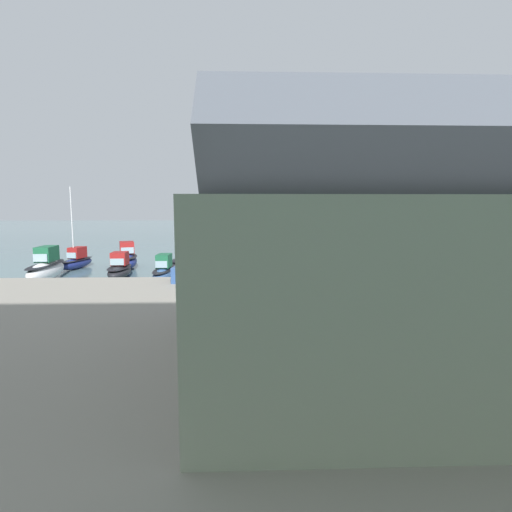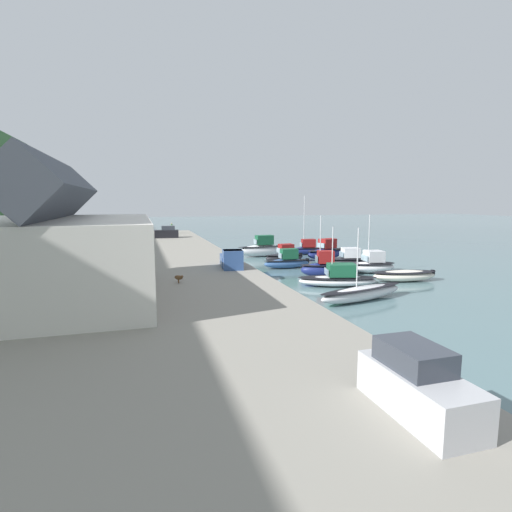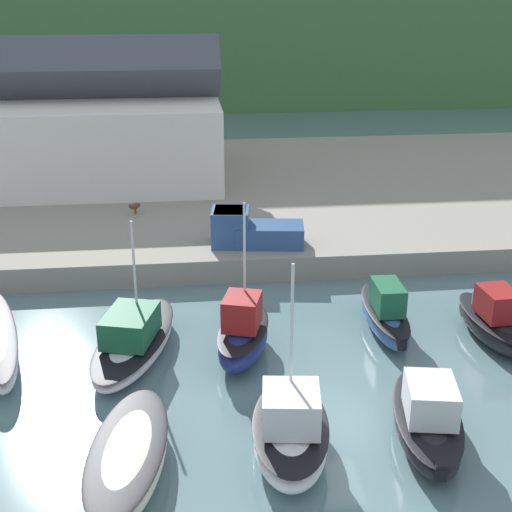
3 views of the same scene
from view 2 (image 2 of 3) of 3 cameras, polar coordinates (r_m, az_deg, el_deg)
The scene contains 19 objects.
ground_plane at distance 46.68m, azimuth 13.66°, elevation -2.06°, with size 320.00×320.00×0.00m, color slate.
quay_promenade at distance 40.45m, azimuth -20.36°, elevation -2.95°, with size 102.21×27.85×1.27m.
harbor_clubhouse at distance 30.05m, azimuth -26.53°, elevation 0.60°, with size 16.98×12.12×9.51m.
moored_boat_0 at distance 32.95m, azimuth 14.90°, elevation -5.12°, with size 3.87×8.77×5.84m.
moored_boat_1 at distance 38.04m, azimuth 11.67°, elevation -3.12°, with size 4.35×7.76×5.54m.
moored_boat_2 at distance 42.06m, azimuth 9.62°, elevation -1.61°, with size 3.14×5.07×6.40m.
moored_boat_3 at distance 47.11m, azimuth 4.49°, elevation -0.75°, with size 1.66×5.69×2.31m.
moored_boat_4 at distance 51.50m, azimuth 4.10°, elevation 0.03°, with size 2.14×5.23×2.38m.
moored_boat_5 at distance 56.84m, azimuth 0.92°, elevation 1.07°, with size 2.23×7.26×3.02m.
moored_boat_6 at distance 42.15m, azimuth 20.43°, elevation -2.59°, with size 3.14×6.82×1.09m.
moored_boat_7 at distance 45.95m, azimuth 16.20°, elevation -1.19°, with size 3.14×5.69×6.41m.
moored_boat_8 at distance 49.70m, azimuth 13.09°, elevation -0.51°, with size 3.18×6.12×2.25m.
moored_boat_9 at distance 55.05m, azimuth 9.97°, elevation 0.62°, with size 3.86×6.65×2.78m.
moored_boat_10 at distance 59.50m, azimuth 7.27°, elevation 1.03°, with size 2.37×5.93×8.58m.
parked_car_0 at distance 14.08m, azimuth 22.05°, elevation -16.72°, with size 4.21×1.82×2.16m.
parked_car_1 at distance 73.68m, azimuth -12.60°, elevation 3.28°, with size 2.16×4.34×2.16m.
pickup_truck_0 at distance 39.86m, azimuth -3.49°, elevation -0.50°, with size 4.94×2.54×1.90m.
person_on_quay at distance 83.53m, azimuth -11.95°, elevation 3.95°, with size 0.40×0.40×2.14m.
dog_on_quay at distance 32.99m, azimuth -10.96°, elevation -3.04°, with size 0.78×0.78×0.68m.
Camera 2 is at (-39.69, 23.27, 7.92)m, focal length 28.00 mm.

